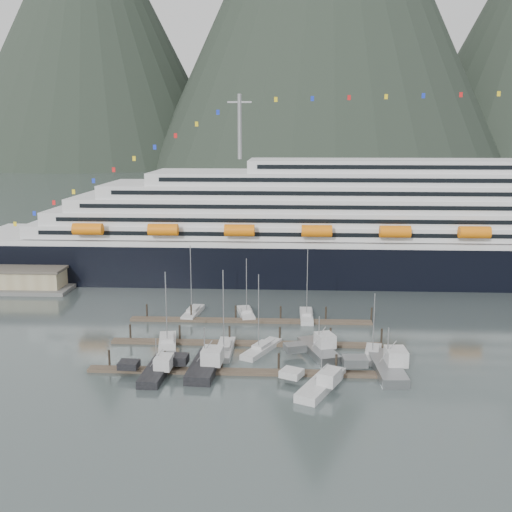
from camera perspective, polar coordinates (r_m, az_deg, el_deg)
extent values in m
plane|color=#495756|center=(104.31, 1.68, -9.03)|extent=(1600.00, 1600.00, 0.00)
cone|color=#202B21|center=(739.99, -15.43, 19.68)|extent=(340.00, 340.00, 340.00)
cube|color=black|center=(157.73, 11.28, -0.59)|extent=(210.00, 28.00, 12.00)
cube|color=silver|center=(156.50, 11.38, 1.74)|extent=(205.80, 27.44, 1.50)
cube|color=silver|center=(156.90, 13.22, 2.65)|extent=(185.00, 26.00, 3.20)
cube|color=black|center=(144.22, 14.12, 1.89)|extent=(175.75, 0.20, 1.00)
cube|color=silver|center=(156.82, 14.00, 3.79)|extent=(180.00, 25.00, 3.20)
cube|color=black|center=(144.61, 14.93, 3.16)|extent=(171.00, 0.20, 1.00)
cube|color=silver|center=(156.82, 14.78, 4.93)|extent=(172.00, 24.00, 3.20)
cube|color=black|center=(145.11, 15.73, 4.42)|extent=(163.40, 0.20, 1.00)
cube|color=silver|center=(156.92, 15.55, 6.07)|extent=(160.00, 23.00, 3.20)
cube|color=black|center=(145.70, 16.53, 5.67)|extent=(152.00, 0.20, 1.00)
cube|color=silver|center=(157.12, 16.33, 7.17)|extent=(140.00, 22.00, 3.00)
cube|color=black|center=(146.40, 17.32, 6.87)|extent=(133.00, 0.20, 1.00)
cube|color=silver|center=(157.40, 17.11, 8.22)|extent=(95.00, 20.00, 3.00)
cube|color=black|center=(147.68, 18.05, 8.03)|extent=(90.25, 0.20, 1.00)
cylinder|color=gray|center=(153.03, -1.57, 12.20)|extent=(1.00, 1.00, 16.00)
cylinder|color=orange|center=(147.09, -15.73, 2.48)|extent=(7.00, 2.80, 2.80)
cylinder|color=orange|center=(142.35, -8.84, 2.49)|extent=(7.00, 2.80, 2.80)
cylinder|color=orange|center=(139.80, -1.59, 2.46)|extent=(7.00, 2.80, 2.80)
cylinder|color=orange|center=(139.53, 5.80, 2.39)|extent=(7.00, 2.80, 2.80)
cylinder|color=orange|center=(141.57, 13.11, 2.27)|extent=(7.00, 2.80, 2.80)
cylinder|color=orange|center=(145.82, 20.09, 2.13)|extent=(7.00, 2.80, 2.80)
cube|color=#46372D|center=(95.16, -1.53, -10.97)|extent=(48.00, 2.00, 0.50)
cylinder|color=black|center=(99.52, -13.80, -9.56)|extent=(0.36, 0.36, 3.20)
cylinder|color=black|center=(97.37, -8.64, -9.83)|extent=(0.36, 0.36, 3.20)
cylinder|color=black|center=(96.01, -3.29, -10.03)|extent=(0.36, 0.36, 3.20)
cylinder|color=black|center=(95.49, 2.17, -10.14)|extent=(0.36, 0.36, 3.20)
cylinder|color=black|center=(95.81, 7.65, -10.17)|extent=(0.36, 0.36, 3.20)
cylinder|color=black|center=(96.97, 13.04, -10.10)|extent=(0.36, 0.36, 3.20)
cube|color=#46372D|center=(107.24, -0.98, -8.30)|extent=(48.00, 2.00, 0.50)
cylinder|color=black|center=(111.26, -11.88, -7.18)|extent=(0.36, 0.36, 3.20)
cylinder|color=black|center=(109.33, -7.28, -7.36)|extent=(0.36, 0.36, 3.20)
cylinder|color=black|center=(108.13, -2.54, -7.49)|extent=(0.36, 0.36, 3.20)
cylinder|color=black|center=(107.67, 2.28, -7.57)|extent=(0.36, 0.36, 3.20)
cylinder|color=black|center=(107.95, 7.10, -7.60)|extent=(0.36, 0.36, 3.20)
cylinder|color=black|center=(108.99, 11.87, -7.58)|extent=(0.36, 0.36, 3.20)
cube|color=#46372D|center=(119.52, -0.55, -6.17)|extent=(48.00, 2.00, 0.50)
cylinder|color=black|center=(123.25, -10.35, -5.25)|extent=(0.36, 0.36, 3.20)
cylinder|color=black|center=(121.52, -6.20, -5.37)|extent=(0.36, 0.36, 3.20)
cylinder|color=black|center=(120.43, -1.95, -5.46)|extent=(0.36, 0.36, 3.20)
cylinder|color=black|center=(120.02, 2.36, -5.53)|extent=(0.36, 0.36, 3.20)
cylinder|color=black|center=(120.27, 6.67, -5.56)|extent=(0.36, 0.36, 3.20)
cylinder|color=black|center=(121.20, 10.94, -5.57)|extent=(0.36, 0.36, 3.20)
cube|color=#B5B5B5|center=(107.72, -8.42, -8.34)|extent=(4.63, 10.45, 1.57)
cube|color=#B5B5B5|center=(107.37, -8.44, -7.81)|extent=(2.82, 3.87, 0.90)
cylinder|color=gray|center=(104.55, -8.55, -4.88)|extent=(0.18, 0.18, 12.63)
cube|color=#B5B5B5|center=(103.80, -3.01, -9.00)|extent=(2.85, 10.48, 1.46)
cube|color=#B5B5B5|center=(103.46, -3.01, -8.51)|extent=(2.13, 3.68, 0.84)
cylinder|color=gray|center=(100.38, -3.12, -5.17)|extent=(0.17, 0.17, 13.76)
cube|color=#B5B5B5|center=(103.97, 0.53, -8.95)|extent=(6.93, 10.65, 1.35)
cube|color=#B5B5B5|center=(103.67, 0.53, -8.51)|extent=(3.37, 4.19, 0.77)
cylinder|color=gray|center=(100.80, 0.25, -5.36)|extent=(0.15, 0.15, 12.97)
cube|color=#B5B5B5|center=(124.60, -6.02, -5.49)|extent=(3.60, 9.90, 1.36)
cube|color=#B5B5B5|center=(124.35, -6.03, -5.11)|extent=(2.31, 3.59, 0.77)
cylinder|color=gray|center=(121.69, -6.22, -2.21)|extent=(0.15, 0.15, 13.89)
cube|color=#B5B5B5|center=(123.40, -0.97, -5.59)|extent=(4.44, 9.33, 1.40)
cube|color=#B5B5B5|center=(123.13, -0.97, -5.20)|extent=(2.62, 3.50, 0.80)
cylinder|color=gray|center=(120.81, -0.91, -2.87)|extent=(0.16, 0.16, 11.30)
cube|color=#B5B5B5|center=(122.20, 4.82, -5.81)|extent=(2.53, 10.11, 1.35)
cube|color=#B5B5B5|center=(121.95, 4.83, -5.43)|extent=(1.93, 3.54, 0.77)
cylinder|color=gray|center=(119.21, 4.90, -2.56)|extent=(0.15, 0.15, 13.58)
cube|color=#B5B5B5|center=(103.46, 11.05, -9.28)|extent=(4.17, 9.12, 1.37)
cube|color=#B5B5B5|center=(103.16, 11.07, -8.83)|extent=(2.51, 3.40, 0.78)
cylinder|color=gray|center=(100.72, 11.15, -6.37)|extent=(0.16, 0.16, 10.36)
cube|color=black|center=(95.95, -9.42, -10.87)|extent=(3.73, 11.79, 1.79)
cube|color=black|center=(96.74, -12.02, -10.09)|extent=(3.16, 2.69, 1.08)
cube|color=#B5B5B5|center=(95.03, -8.77, -9.96)|extent=(2.66, 3.60, 1.97)
cube|color=black|center=(94.77, -8.78, -9.55)|extent=(2.47, 3.36, 0.45)
cylinder|color=gray|center=(94.77, -9.49, -9.06)|extent=(0.14, 0.14, 4.48)
cube|color=black|center=(96.33, -4.89, -10.65)|extent=(4.82, 12.45, 2.22)
cube|color=black|center=(96.81, -7.63, -9.69)|extent=(3.95, 2.94, 1.33)
cube|color=#B5B5B5|center=(95.28, -4.18, -9.47)|extent=(3.35, 3.87, 2.44)
cube|color=black|center=(94.97, -4.19, -8.97)|extent=(3.11, 3.61, 0.56)
cylinder|color=gray|center=(94.85, -4.93, -8.37)|extent=(0.18, 0.18, 5.55)
cube|color=#B5B5B5|center=(90.42, 6.22, -12.22)|extent=(8.22, 12.75, 1.79)
cube|color=#B5B5B5|center=(91.69, 3.41, -11.09)|extent=(3.93, 3.79, 1.08)
cube|color=#B5B5B5|center=(89.33, 7.00, -11.35)|extent=(3.87, 4.47, 1.97)
cube|color=black|center=(89.05, 7.02, -10.93)|extent=(3.60, 4.17, 0.45)
cylinder|color=gray|center=(89.16, 6.26, -10.32)|extent=(0.14, 0.14, 4.49)
cube|color=gray|center=(97.83, 12.35, -10.53)|extent=(4.66, 13.55, 2.23)
cube|color=gray|center=(96.38, 9.39, -9.84)|extent=(3.93, 3.12, 1.34)
cube|color=#B5B5B5|center=(97.32, 13.19, -9.29)|extent=(3.31, 4.16, 2.45)
cube|color=black|center=(97.01, 13.21, -8.80)|extent=(3.08, 3.88, 0.56)
cylinder|color=gray|center=(96.38, 12.46, -8.27)|extent=(0.18, 0.18, 5.57)
cube|color=gray|center=(103.37, 5.98, -9.08)|extent=(7.11, 11.80, 2.04)
cube|color=gray|center=(101.49, 3.73, -8.67)|extent=(4.08, 3.46, 1.22)
cube|color=#B5B5B5|center=(103.09, 6.58, -7.98)|extent=(3.79, 4.11, 2.24)
cube|color=black|center=(102.82, 6.59, -7.55)|extent=(3.53, 3.83, 0.51)
cylinder|color=gray|center=(102.11, 6.02, -7.13)|extent=(0.16, 0.16, 5.10)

